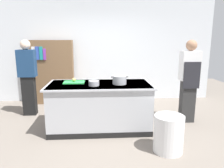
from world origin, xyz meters
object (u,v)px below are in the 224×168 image
bookshelf (53,72)px  person_guest (28,76)px  trash_bin (169,134)px  person_chef (189,79)px  mixing_bowl (94,83)px  stock_pot (119,80)px  onion (74,80)px

bookshelf → person_guest: bearing=-112.4°
trash_bin → person_chef: 1.57m
trash_bin → bookshelf: 3.63m
mixing_bowl → trash_bin: mixing_bowl is taller
mixing_bowl → person_chef: size_ratio=0.11×
person_chef → bookshelf: 3.46m
mixing_bowl → person_chef: 2.00m
person_guest → stock_pot: bearing=70.6°
mixing_bowl → bookshelf: bearing=120.3°
onion → person_guest: person_guest is taller
bookshelf → trash_bin: bearing=-50.1°
mixing_bowl → person_guest: 1.84m
stock_pot → mixing_bowl: size_ratio=1.68×
stock_pot → person_guest: person_guest is taller
mixing_bowl → person_guest: (-1.51, 1.05, -0.04)m
onion → person_chef: (2.35, 0.10, -0.04)m
trash_bin → onion: bearing=144.7°
person_guest → bookshelf: 0.98m
person_guest → bookshelf: (0.37, 0.90, -0.06)m
person_chef → person_guest: same height
trash_bin → bookshelf: (-2.31, 2.75, 0.56)m
trash_bin → bookshelf: bookshelf is taller
stock_pot → person_guest: 2.21m
person_guest → mixing_bowl: bearing=61.1°
onion → stock_pot: 0.90m
mixing_bowl → person_guest: person_guest is taller
mixing_bowl → onion: bearing=142.6°
onion → trash_bin: (1.56, -1.10, -0.66)m
trash_bin → bookshelf: size_ratio=0.35×
person_chef → stock_pot: bearing=101.8°
person_guest → trash_bin: bearing=61.2°
stock_pot → bookshelf: (-1.62, 1.84, -0.13)m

